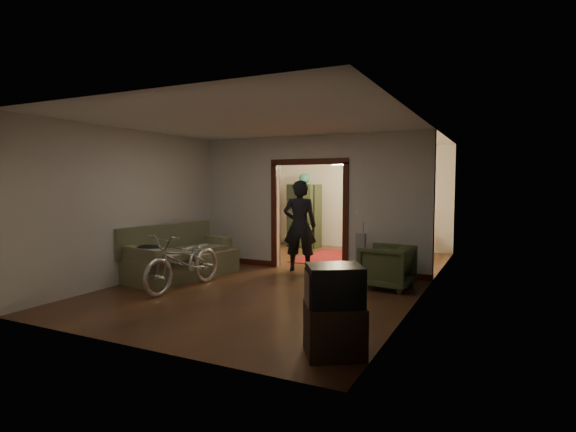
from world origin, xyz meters
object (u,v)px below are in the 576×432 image
Objects in this scene: sofa at (181,251)px; armchair at (387,267)px; person at (300,226)px; desk at (399,239)px; bicycle at (184,261)px; locker at (304,216)px.

sofa is 3.88m from armchair.
person is 3.53m from desk.
bicycle is at bearing -36.46° from sofa.
sofa is at bearing -77.54° from locker.
person is at bearing -108.92° from desk.
desk is at bearing -130.39° from person.
sofa is 1.19× the size of bicycle.
armchair is (3.11, 1.59, -0.11)m from bicycle.
desk is at bearing 18.73° from locker.
person reaches higher than desk.
locker is at bearing 93.84° from bicycle.
desk is (2.47, 5.53, -0.12)m from bicycle.
desk is at bearing -165.10° from armchair.
desk is at bearing 67.90° from sofa.
bicycle is 6.06m from desk.
bicycle is 2.23× the size of armchair.
person is 1.05× the size of locker.
locker is at bearing -134.18° from armchair.
bicycle is 3.50m from armchair.
sofa is at bearing -119.23° from desk.
bicycle is at bearing -57.41° from armchair.
bicycle is 2.62m from person.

